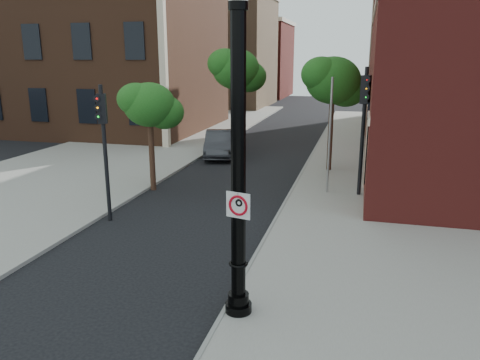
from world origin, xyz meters
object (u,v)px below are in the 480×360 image
(lamppost, at_px, (238,176))
(traffic_signal_left, at_px, (103,131))
(no_parking_sign, at_px, (238,205))
(traffic_signal_right, at_px, (364,111))
(parked_car, at_px, (220,144))

(lamppost, height_order, traffic_signal_left, lamppost)
(no_parking_sign, xyz_separation_m, traffic_signal_right, (2.40, 10.21, 0.87))
(parked_car, relative_size, traffic_signal_left, 0.95)
(no_parking_sign, height_order, traffic_signal_left, traffic_signal_left)
(lamppost, distance_m, parked_car, 17.48)
(lamppost, distance_m, traffic_signal_left, 7.75)
(traffic_signal_left, bearing_deg, no_parking_sign, -63.61)
(parked_car, xyz_separation_m, traffic_signal_left, (-0.51, -11.50, 2.43))
(no_parking_sign, height_order, traffic_signal_right, traffic_signal_right)
(lamppost, relative_size, traffic_signal_right, 1.33)
(parked_car, height_order, traffic_signal_left, traffic_signal_left)
(parked_car, bearing_deg, lamppost, -85.75)
(no_parking_sign, xyz_separation_m, traffic_signal_left, (-6.03, 5.09, 0.53))
(traffic_signal_left, distance_m, traffic_signal_right, 9.87)
(parked_car, relative_size, traffic_signal_right, 0.86)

